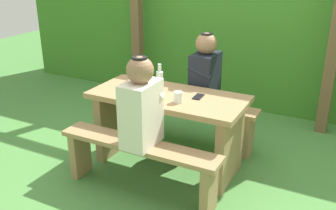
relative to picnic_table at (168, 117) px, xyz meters
name	(u,v)px	position (x,y,z in m)	size (l,w,h in m)	color
ground_plane	(168,164)	(0.00, 0.00, -0.49)	(12.00, 12.00, 0.00)	#4B853E
hedge_backdrop	(240,26)	(0.00, 2.04, 0.50)	(6.40, 0.69, 1.98)	#3C7D25
pergola_post_left	(137,20)	(-1.20, 1.45, 0.57)	(0.12, 0.12, 2.12)	brown
pergola_post_right	(335,38)	(1.20, 1.45, 0.57)	(0.12, 0.12, 2.12)	brown
picnic_table	(168,117)	(0.00, 0.00, 0.00)	(1.40, 0.64, 0.71)	#9E7A51
bench_near	(139,157)	(0.00, -0.52, -0.15)	(1.40, 0.24, 0.47)	#9E7A51
bench_far	(191,113)	(0.00, 0.52, -0.15)	(1.40, 0.24, 0.47)	#9E7A51
person_white_shirt	(141,105)	(0.03, -0.52, 0.31)	(0.25, 0.35, 0.72)	silver
person_black_coat	(205,72)	(0.14, 0.52, 0.31)	(0.25, 0.35, 0.72)	black
drinking_glass	(178,97)	(0.16, -0.13, 0.27)	(0.08, 0.08, 0.09)	silver
bottle_left	(160,79)	(-0.13, 0.08, 0.32)	(0.06, 0.06, 0.24)	silver
bottle_right	(147,83)	(-0.16, -0.08, 0.33)	(0.06, 0.06, 0.26)	silver
cell_phone	(198,97)	(0.27, 0.06, 0.23)	(0.07, 0.14, 0.01)	black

